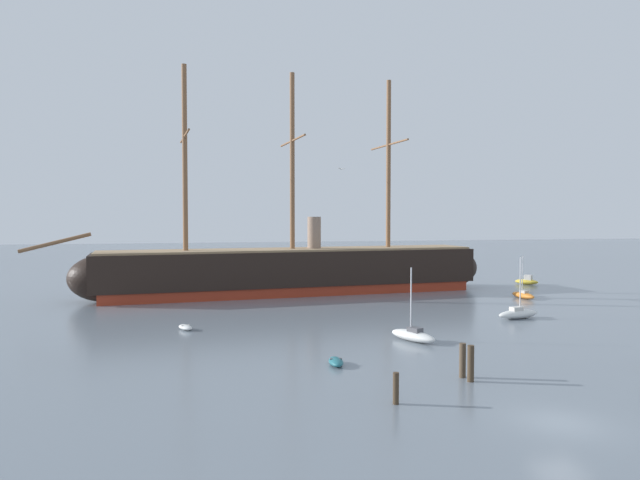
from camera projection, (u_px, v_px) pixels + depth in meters
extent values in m
plane|color=slate|center=(560.00, 423.00, 27.69)|extent=(400.00, 400.00, 0.00)
cube|color=maroon|center=(293.00, 289.00, 74.01)|extent=(46.97, 10.92, 1.21)
cube|color=black|center=(292.00, 268.00, 73.89)|extent=(48.93, 11.38, 4.33)
ellipsoid|color=black|center=(107.00, 278.00, 67.13)|extent=(9.25, 7.26, 5.54)
ellipsoid|color=black|center=(447.00, 268.00, 80.71)|extent=(9.25, 7.26, 5.54)
cube|color=#9E7F5B|center=(292.00, 250.00, 73.80)|extent=(47.91, 10.71, 0.26)
cylinder|color=brown|center=(185.00, 159.00, 69.30)|extent=(0.61, 0.61, 22.51)
cylinder|color=brown|center=(185.00, 136.00, 69.19)|extent=(1.23, 11.61, 0.24)
cylinder|color=brown|center=(292.00, 162.00, 73.35)|extent=(0.61, 0.61, 22.51)
cylinder|color=brown|center=(292.00, 141.00, 73.25)|extent=(1.23, 11.61, 0.24)
cylinder|color=brown|center=(388.00, 165.00, 77.41)|extent=(0.61, 0.61, 22.51)
cylinder|color=brown|center=(389.00, 145.00, 77.30)|extent=(1.23, 11.61, 0.24)
cylinder|color=brown|center=(55.00, 243.00, 65.31)|extent=(7.67, 1.08, 2.31)
cylinder|color=gray|center=(314.00, 234.00, 74.61)|extent=(1.73, 1.73, 4.33)
ellipsoid|color=#236670|center=(336.00, 362.00, 38.35)|extent=(1.12, 2.20, 0.50)
cube|color=#4C4C51|center=(336.00, 359.00, 38.34)|extent=(0.80, 0.26, 0.08)
ellipsoid|color=silver|center=(413.00, 336.00, 45.83)|extent=(3.09, 4.64, 0.85)
cube|color=#4C4C51|center=(415.00, 330.00, 45.64)|extent=(1.14, 1.33, 0.45)
cylinder|color=silver|center=(411.00, 300.00, 45.90)|extent=(0.11, 0.11, 5.16)
ellipsoid|color=silver|center=(185.00, 327.00, 50.37)|extent=(1.61, 2.14, 0.46)
cube|color=#B2ADA3|center=(185.00, 325.00, 50.36)|extent=(0.73, 0.47, 0.07)
ellipsoid|color=silver|center=(518.00, 314.00, 56.02)|extent=(4.73, 2.20, 0.86)
cube|color=beige|center=(516.00, 309.00, 55.91)|extent=(1.26, 0.95, 0.46)
cylinder|color=silver|center=(520.00, 284.00, 56.00)|extent=(0.11, 0.11, 5.23)
ellipsoid|color=orange|center=(523.00, 295.00, 69.83)|extent=(1.50, 4.02, 0.75)
cube|color=#B2ADA3|center=(524.00, 292.00, 69.62)|extent=(0.73, 1.03, 0.39)
cylinder|color=silver|center=(522.00, 275.00, 69.92)|extent=(0.10, 0.10, 4.53)
ellipsoid|color=gold|center=(527.00, 282.00, 84.35)|extent=(3.19, 3.40, 0.77)
cube|color=beige|center=(528.00, 278.00, 84.19)|extent=(1.33, 1.35, 0.77)
cylinder|color=#423323|center=(396.00, 388.00, 30.40)|extent=(0.32, 0.32, 1.68)
cylinder|color=#4C3D2D|center=(463.00, 360.00, 35.45)|extent=(0.40, 0.40, 2.12)
cylinder|color=#423323|center=(471.00, 364.00, 34.54)|extent=(0.40, 0.40, 2.19)
ellipsoid|color=silver|center=(342.00, 169.00, 56.80)|extent=(0.29, 0.32, 0.11)
sphere|color=silver|center=(340.00, 169.00, 56.93)|extent=(0.09, 0.09, 0.09)
cube|color=#ADA89E|center=(340.00, 169.00, 56.57)|extent=(0.44, 0.39, 0.11)
cube|color=#ADA89E|center=(343.00, 169.00, 57.04)|extent=(0.44, 0.39, 0.11)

